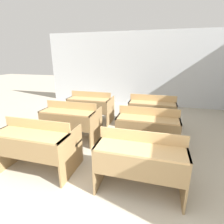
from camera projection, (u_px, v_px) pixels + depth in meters
The scene contains 8 objects.
wall_back at pixel (135, 69), 6.76m from camera, with size 7.25×0.06×2.76m.
bench_front_left at pixel (38, 143), 2.89m from camera, with size 1.20×0.76×0.89m.
bench_front_right at pixel (141, 158), 2.46m from camera, with size 1.20×0.76×0.89m.
bench_second_left at pixel (71, 119), 3.98m from camera, with size 1.20×0.76×0.89m.
bench_second_right at pixel (148, 127), 3.55m from camera, with size 1.20×0.76×0.89m.
bench_third_left at pixel (91, 106), 5.09m from camera, with size 1.20×0.76×0.89m.
bench_third_right at pixel (152, 110), 4.67m from camera, with size 1.20×0.76×0.89m.
schoolbag at pixel (9, 147), 3.42m from camera, with size 0.29×0.24×0.33m.
Camera 1 is at (0.98, -0.81, 1.87)m, focal length 28.00 mm.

